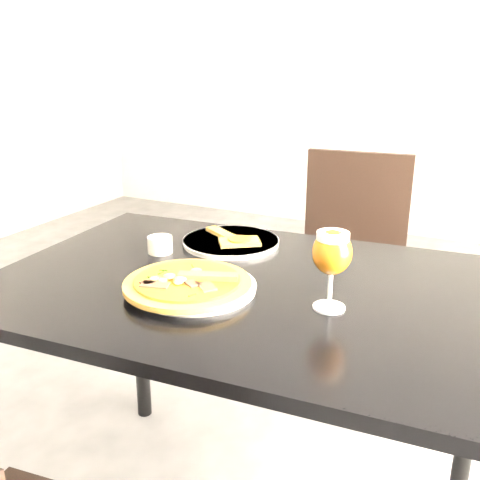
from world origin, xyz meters
The scene contains 9 objects.
dining_table centered at (0.24, 0.05, 0.66)m, with size 1.25×0.88×0.75m.
chair_far centered at (0.26, 0.91, 0.50)m, with size 0.46×0.46×0.91m.
plate_main centered at (0.16, -0.04, 0.76)m, with size 0.27×0.27×0.01m, color white.
pizza centered at (0.15, -0.06, 0.77)m, with size 0.29×0.29×0.03m.
plate_second centered at (0.08, 0.27, 0.76)m, with size 0.27×0.27×0.01m, color white.
crust_scraps centered at (0.10, 0.27, 0.77)m, with size 0.21×0.15×0.02m.
loose_crust centered at (0.08, 0.07, 0.75)m, with size 0.10×0.02×0.01m, color brown.
sauce_cup centered at (-0.06, 0.13, 0.77)m, with size 0.07×0.07×0.04m.
beer_glass centered at (0.46, 0.00, 0.87)m, with size 0.08×0.08×0.17m.
Camera 1 is at (0.74, -0.99, 1.24)m, focal length 40.00 mm.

